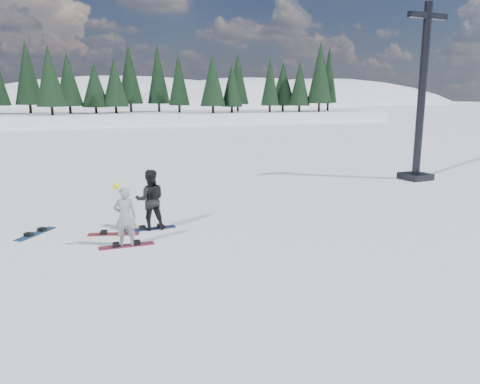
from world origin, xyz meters
The scene contains 9 objects.
ground centered at (0.00, 0.00, 0.00)m, with size 420.00×420.00×0.00m, color white.
alpine_backdrop centered at (-11.72, 189.16, -13.97)m, with size 412.50×227.00×53.20m.
lift_tower centered at (14.47, 4.82, 3.38)m, with size 2.30×1.37×8.30m.
snowboarder_woman centered at (-0.12, -1.06, 0.85)m, with size 0.64×0.45×1.82m.
snowboarder_man centered at (0.79, 0.41, 0.94)m, with size 0.91×0.71×1.88m, color black.
snowboard_woman centered at (-0.12, -1.05, 0.01)m, with size 1.50×0.28×0.03m, color maroon.
snowboard_man centered at (0.79, 0.41, 0.01)m, with size 1.50×0.28×0.03m, color navy.
snowboard_loose_b centered at (-0.38, 0.21, 0.01)m, with size 1.50×0.28×0.03m, color maroon.
snowboard_loose_a centered at (-2.59, 1.01, 0.01)m, with size 1.50×0.28×0.03m, color navy.
Camera 1 is at (-1.26, -13.76, 4.13)m, focal length 35.00 mm.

